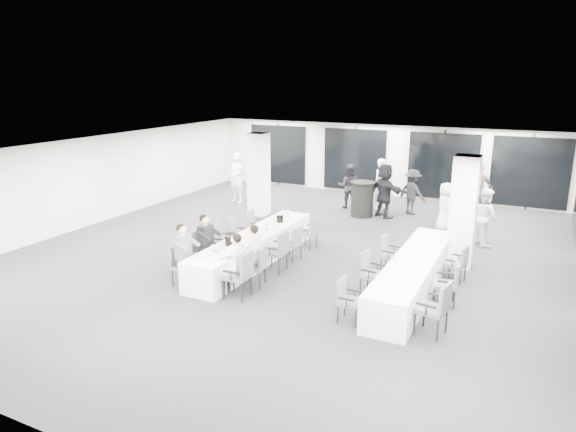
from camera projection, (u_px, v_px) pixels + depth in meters
name	position (u px, v px, depth m)	size (l,w,h in m)	color
room	(338.00, 198.00, 14.11)	(14.04, 16.04, 2.84)	#222227
column_left	(259.00, 174.00, 17.48)	(0.60, 0.60, 2.80)	white
column_right	(463.00, 212.00, 12.60)	(0.60, 0.60, 2.80)	white
banquet_table_main	(254.00, 249.00, 13.08)	(0.90, 5.00, 0.75)	white
banquet_table_side	(413.00, 275.00, 11.35)	(0.90, 5.00, 0.75)	white
cocktail_table	(362.00, 199.00, 17.42)	(0.86, 0.86, 1.19)	black
chair_main_left_near	(180.00, 262.00, 11.71)	(0.56, 0.59, 0.92)	#4B4D52
chair_main_left_second	(203.00, 248.00, 12.48)	(0.55, 0.61, 1.02)	#4B4D52
chair_main_left_mid	(222.00, 239.00, 13.23)	(0.57, 0.61, 0.98)	#4B4D52
chair_main_left_fourth	(236.00, 233.00, 13.80)	(0.55, 0.59, 0.96)	#4B4D52
chair_main_left_far	(256.00, 224.00, 14.75)	(0.54, 0.57, 0.92)	#4B4D52
chair_main_right_near	(241.00, 272.00, 10.92)	(0.54, 0.60, 1.03)	#4B4D52
chair_main_right_second	(258.00, 264.00, 11.58)	(0.55, 0.58, 0.92)	#4B4D52
chair_main_right_mid	(278.00, 249.00, 12.44)	(0.52, 0.58, 1.01)	#4B4D52
chair_main_right_fourth	(293.00, 241.00, 13.22)	(0.52, 0.55, 0.89)	#4B4D52
chair_main_right_far	(310.00, 231.00, 14.14)	(0.51, 0.55, 0.89)	#4B4D52
chair_side_left_near	(347.00, 297.00, 9.90)	(0.44, 0.49, 0.86)	#4B4D52
chair_side_left_mid	(370.00, 270.00, 11.17)	(0.52, 0.57, 0.94)	#4B4D52
chair_side_left_far	(388.00, 251.00, 12.48)	(0.47, 0.52, 0.89)	#4B4D52
chair_side_right_near	(437.00, 306.00, 9.31)	(0.61, 0.65, 1.03)	#4B4D52
chair_side_right_mid	(449.00, 281.00, 10.59)	(0.55, 0.59, 0.93)	#4B4D52
chair_side_right_far	(459.00, 262.00, 11.78)	(0.52, 0.55, 0.88)	#4B4D52
seated_guest_a	(185.00, 251.00, 11.58)	(0.50, 0.38, 1.44)	#595B60
seated_guest_b	(208.00, 240.00, 12.34)	(0.50, 0.38, 1.44)	black
seated_guest_c	(234.00, 261.00, 10.93)	(0.50, 0.38, 1.44)	silver
seated_guest_d	(251.00, 251.00, 11.56)	(0.50, 0.38, 1.44)	silver
standing_guest_a	(382.00, 181.00, 18.24)	(0.75, 0.61, 2.07)	silver
standing_guest_b	(349.00, 183.00, 18.48)	(0.87, 0.53, 1.81)	black
standing_guest_c	(412.00, 189.00, 17.59)	(1.15, 0.59, 1.78)	black
standing_guest_d	(478.00, 186.00, 17.37)	(1.22, 0.68, 2.07)	#595B60
standing_guest_e	(445.00, 204.00, 15.70)	(0.82, 0.50, 1.71)	silver
standing_guest_f	(385.00, 187.00, 17.20)	(1.91, 0.73, 2.08)	black
standing_guest_g	(237.00, 175.00, 19.25)	(0.78, 0.63, 2.13)	silver
standing_guest_h	(485.00, 213.00, 14.36)	(0.90, 0.55, 1.86)	silver
ice_bucket_near	(229.00, 241.00, 12.13)	(0.20, 0.20, 0.23)	black
ice_bucket_far	(280.00, 218.00, 14.07)	(0.20, 0.20, 0.22)	black
water_bottle_a	(213.00, 249.00, 11.57)	(0.07, 0.07, 0.20)	silver
water_bottle_b	(267.00, 228.00, 13.15)	(0.07, 0.07, 0.23)	silver
water_bottle_c	(288.00, 213.00, 14.67)	(0.06, 0.06, 0.19)	silver
plate_a	(218.00, 251.00, 11.70)	(0.18, 0.18, 0.03)	white
plate_b	(227.00, 253.00, 11.58)	(0.20, 0.20, 0.03)	white
plate_c	(246.00, 238.00, 12.70)	(0.19, 0.19, 0.03)	white
wine_glass	(208.00, 257.00, 10.86)	(0.08, 0.08, 0.22)	silver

